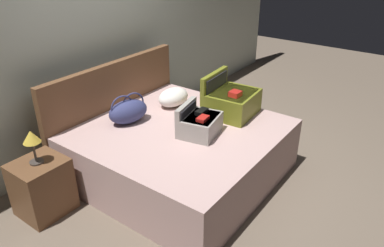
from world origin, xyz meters
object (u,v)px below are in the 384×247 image
Objects in this scene: hard_case_large at (231,101)px; hard_case_medium at (199,123)px; duffel_bag at (128,111)px; table_lamp at (32,139)px; pillow_near_headboard at (173,97)px; nightstand at (42,187)px; bed at (181,152)px.

hard_case_medium is at bearing 174.31° from hard_case_large.
table_lamp is at bearing 172.54° from duffel_bag.
pillow_near_headboard is (0.60, -0.11, -0.02)m from duffel_bag.
nightstand is (-1.79, 0.87, -0.44)m from hard_case_large.
hard_case_medium is 0.88× the size of nightstand.
pillow_near_headboard is 1.66m from nightstand.
pillow_near_headboard is at bearing -8.55° from nightstand.
bed is at bearing -28.79° from nightstand.
hard_case_medium is (-0.57, 0.01, -0.04)m from hard_case_large.
hard_case_large is 1.79× the size of table_lamp.
duffel_bag is at bearing 169.67° from pillow_near_headboard.
hard_case_large is at bearing -19.85° from bed.
duffel_bag is at bearing -7.46° from nightstand.
hard_case_medium reaches higher than bed.
duffel_bag is 1.52× the size of table_lamp.
table_lamp is at bearing 0.00° from nightstand.
duffel_bag reaches higher than nightstand.
pillow_near_headboard reaches higher than bed.
pillow_near_headboard is at bearing 47.02° from hard_case_medium.
nightstand is at bearing 0.00° from table_lamp.
pillow_near_headboard is (0.40, 0.42, 0.38)m from bed.
bed is 0.77m from hard_case_large.
hard_case_large reaches higher than duffel_bag.
table_lamp is at bearing 171.45° from pillow_near_headboard.
hard_case_large is 1.46× the size of pillow_near_headboard.
bed is 0.44m from hard_case_medium.
nightstand is at bearing 172.54° from duffel_bag.
table_lamp is at bearing 149.54° from hard_case_large.
bed is 1.36m from nightstand.
bed is at bearing 85.42° from hard_case_medium.
hard_case_large reaches higher than hard_case_medium.
duffel_bag is 1.24× the size of pillow_near_headboard.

